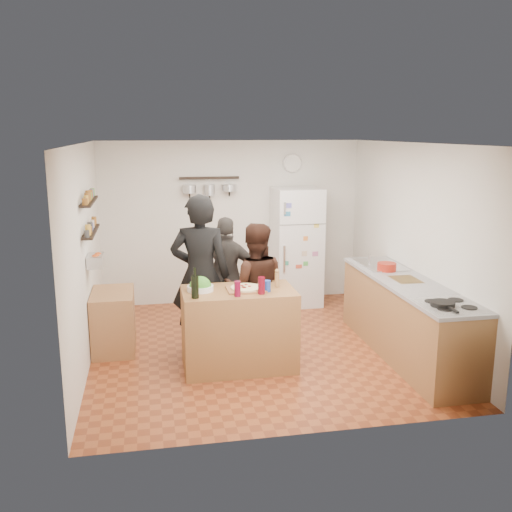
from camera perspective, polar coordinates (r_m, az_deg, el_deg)
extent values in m
plane|color=brown|center=(7.18, 0.15, -9.17)|extent=(4.20, 4.20, 0.00)
plane|color=white|center=(6.68, 0.16, 11.20)|extent=(4.20, 4.20, 0.00)
plane|color=silver|center=(8.86, -2.43, 3.37)|extent=(4.00, 0.00, 4.00)
plane|color=silver|center=(6.74, -16.78, -0.04)|extent=(0.00, 4.20, 4.20)
plane|color=silver|center=(7.45, 15.43, 1.21)|extent=(0.00, 4.20, 4.20)
cube|color=#936036|center=(6.49, -1.73, -7.29)|extent=(1.25, 0.72, 0.91)
cube|color=brown|center=(6.34, -1.01, -3.34)|extent=(0.42, 0.34, 0.02)
cylinder|color=beige|center=(6.33, -1.01, -3.18)|extent=(0.34, 0.34, 0.02)
cylinder|color=white|center=(6.34, -5.59, -3.22)|extent=(0.29, 0.29, 0.06)
cylinder|color=black|center=(6.05, -6.12, -3.09)|extent=(0.08, 0.08, 0.24)
cylinder|color=maroon|center=(6.09, -1.87, -3.30)|extent=(0.07, 0.07, 0.17)
cylinder|color=#5E0816|center=(6.17, 0.55, -2.97)|extent=(0.08, 0.08, 0.19)
cylinder|color=olive|center=(6.46, 2.12, -2.39)|extent=(0.05, 0.05, 0.16)
cylinder|color=#1B3C97|center=(6.27, 1.12, -3.02)|extent=(0.08, 0.08, 0.13)
imported|color=black|center=(6.77, -5.58, -1.95)|extent=(0.79, 0.60, 1.94)
imported|color=black|center=(6.84, -0.15, -3.26)|extent=(0.85, 0.71, 1.59)
imported|color=#2D2A28|center=(7.44, -2.92, -2.06)|extent=(0.99, 0.64, 1.56)
cube|color=#9E7042|center=(7.05, 14.82, -6.13)|extent=(0.63, 2.63, 0.90)
cube|color=white|center=(6.11, 18.87, -4.73)|extent=(0.60, 0.62, 0.02)
cylinder|color=black|center=(6.04, 18.16, -4.56)|extent=(0.24, 0.24, 0.05)
cube|color=silver|center=(7.67, 12.30, -0.89)|extent=(0.50, 0.80, 0.03)
cube|color=brown|center=(6.99, 14.74, -2.35)|extent=(0.30, 0.40, 0.02)
cylinder|color=#A12012|center=(7.34, 12.94, -1.06)|extent=(0.24, 0.24, 0.10)
cube|color=white|center=(8.77, 4.08, 0.94)|extent=(0.70, 0.68, 1.80)
cylinder|color=silver|center=(8.93, 3.66, 9.24)|extent=(0.30, 0.03, 0.30)
cube|color=black|center=(6.88, -16.17, 2.37)|extent=(0.12, 1.00, 0.02)
cube|color=black|center=(6.83, -16.35, 5.26)|extent=(0.12, 1.00, 0.02)
cube|color=silver|center=(6.94, -15.75, -0.46)|extent=(0.18, 0.35, 0.14)
cube|color=#A37044|center=(7.23, -14.05, -6.31)|extent=(0.50, 0.80, 0.73)
cube|color=black|center=(8.63, -4.70, 7.78)|extent=(0.90, 0.04, 0.04)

